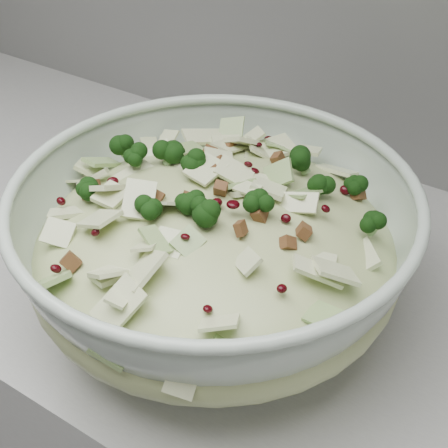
# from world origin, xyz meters

# --- Properties ---
(mixing_bowl) EXTENTS (0.53, 0.53, 0.16)m
(mixing_bowl) POSITION_xyz_m (0.02, 1.60, 0.99)
(mixing_bowl) COLOR #ABBCAB
(mixing_bowl) RESTS_ON counter
(salad) EXTENTS (0.45, 0.45, 0.17)m
(salad) POSITION_xyz_m (0.02, 1.60, 1.01)
(salad) COLOR #AFBE82
(salad) RESTS_ON mixing_bowl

